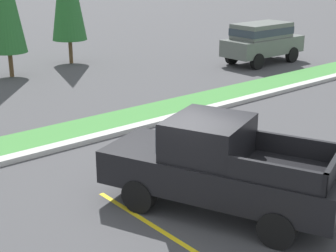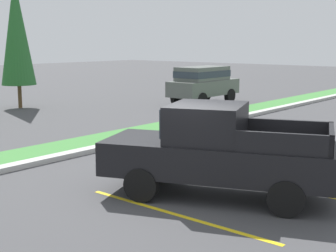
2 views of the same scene
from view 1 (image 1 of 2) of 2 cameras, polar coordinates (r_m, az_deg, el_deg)
name	(u,v)px [view 1 (image 1 of 2)]	position (r m, az deg, el deg)	size (l,w,h in m)	color
ground_plane	(186,204)	(11.77, 2.03, -8.73)	(120.00, 120.00, 0.00)	#424244
parking_line_near	(165,233)	(10.64, -0.31, -11.87)	(0.12, 4.80, 0.01)	yellow
parking_line_far	(264,191)	(12.61, 10.69, -7.10)	(0.12, 4.80, 0.01)	yellow
curb_strip	(74,143)	(15.51, -10.39, -1.85)	(56.00, 0.40, 0.15)	#B2B2AD
grass_median	(57,135)	(16.44, -12.30, -0.96)	(56.00, 1.80, 0.06)	#42843D
pickup_truck_main	(218,167)	(11.14, 5.62, -4.55)	(3.72, 5.54, 2.10)	black
suv_distant	(262,40)	(27.30, 10.48, 9.44)	(4.61, 1.97, 2.10)	black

